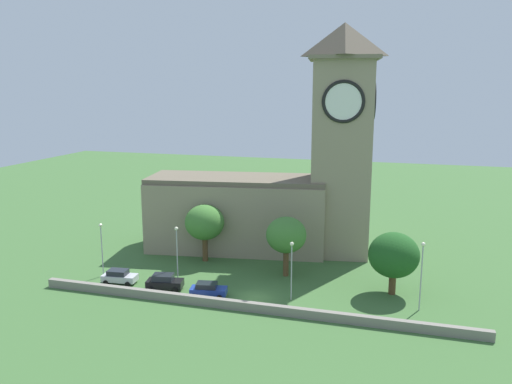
{
  "coord_description": "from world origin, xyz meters",
  "views": [
    {
      "loc": [
        15.52,
        -52.79,
        23.46
      ],
      "look_at": [
        -1.9,
        7.08,
        10.81
      ],
      "focal_mm": 36.37,
      "sensor_mm": 36.0,
      "label": 1
    }
  ],
  "objects_px": {
    "car_silver": "(119,276)",
    "tree_by_tower": "(205,223)",
    "streetlamp_central": "(292,261)",
    "car_blue": "(208,290)",
    "tree_riverside_east": "(394,255)",
    "streetlamp_west_mid": "(177,246)",
    "streetlamp_east_mid": "(422,266)",
    "church": "(282,182)",
    "streetlamp_west_end": "(101,241)",
    "tree_riverside_west": "(286,235)",
    "car_black": "(164,282)"
  },
  "relations": [
    {
      "from": "car_blue",
      "to": "tree_riverside_east",
      "type": "relative_size",
      "value": 0.6
    },
    {
      "from": "streetlamp_west_end",
      "to": "tree_riverside_east",
      "type": "xyz_separation_m",
      "value": [
        35.26,
        4.24,
        0.07
      ]
    },
    {
      "from": "car_blue",
      "to": "tree_by_tower",
      "type": "relative_size",
      "value": 0.55
    },
    {
      "from": "car_silver",
      "to": "streetlamp_west_end",
      "type": "height_order",
      "value": "streetlamp_west_end"
    },
    {
      "from": "car_silver",
      "to": "tree_by_tower",
      "type": "relative_size",
      "value": 0.55
    },
    {
      "from": "streetlamp_central",
      "to": "church",
      "type": "bearing_deg",
      "value": 106.97
    },
    {
      "from": "streetlamp_central",
      "to": "streetlamp_east_mid",
      "type": "height_order",
      "value": "streetlamp_east_mid"
    },
    {
      "from": "car_silver",
      "to": "streetlamp_central",
      "type": "bearing_deg",
      "value": 2.56
    },
    {
      "from": "streetlamp_east_mid",
      "to": "streetlamp_central",
      "type": "bearing_deg",
      "value": -175.6
    },
    {
      "from": "streetlamp_west_end",
      "to": "tree_riverside_west",
      "type": "bearing_deg",
      "value": 16.48
    },
    {
      "from": "tree_by_tower",
      "to": "streetlamp_west_mid",
      "type": "bearing_deg",
      "value": -90.89
    },
    {
      "from": "car_blue",
      "to": "tree_riverside_west",
      "type": "distance_m",
      "value": 12.25
    },
    {
      "from": "car_silver",
      "to": "car_blue",
      "type": "bearing_deg",
      "value": -3.96
    },
    {
      "from": "streetlamp_east_mid",
      "to": "tree_riverside_east",
      "type": "bearing_deg",
      "value": 127.46
    },
    {
      "from": "car_blue",
      "to": "streetlamp_west_end",
      "type": "bearing_deg",
      "value": 170.84
    },
    {
      "from": "streetlamp_west_mid",
      "to": "streetlamp_east_mid",
      "type": "bearing_deg",
      "value": -0.04
    },
    {
      "from": "church",
      "to": "car_blue",
      "type": "bearing_deg",
      "value": -101.7
    },
    {
      "from": "streetlamp_central",
      "to": "tree_riverside_west",
      "type": "relative_size",
      "value": 0.88
    },
    {
      "from": "car_blue",
      "to": "tree_riverside_east",
      "type": "xyz_separation_m",
      "value": [
        20.12,
        6.68,
        3.83
      ]
    },
    {
      "from": "streetlamp_west_mid",
      "to": "tree_riverside_west",
      "type": "distance_m",
      "value": 13.55
    },
    {
      "from": "car_silver",
      "to": "tree_by_tower",
      "type": "bearing_deg",
      "value": 56.88
    },
    {
      "from": "car_blue",
      "to": "tree_riverside_east",
      "type": "height_order",
      "value": "tree_riverside_east"
    },
    {
      "from": "tree_riverside_east",
      "to": "car_black",
      "type": "bearing_deg",
      "value": -166.4
    },
    {
      "from": "car_silver",
      "to": "car_blue",
      "type": "distance_m",
      "value": 11.92
    },
    {
      "from": "tree_riverside_east",
      "to": "car_blue",
      "type": "bearing_deg",
      "value": -161.62
    },
    {
      "from": "church",
      "to": "streetlamp_central",
      "type": "distance_m",
      "value": 19.06
    },
    {
      "from": "church",
      "to": "streetlamp_east_mid",
      "type": "distance_m",
      "value": 25.67
    },
    {
      "from": "streetlamp_west_end",
      "to": "church",
      "type": "bearing_deg",
      "value": 41.21
    },
    {
      "from": "church",
      "to": "streetlamp_west_mid",
      "type": "height_order",
      "value": "church"
    },
    {
      "from": "streetlamp_west_end",
      "to": "tree_riverside_west",
      "type": "relative_size",
      "value": 0.9
    },
    {
      "from": "car_silver",
      "to": "streetlamp_east_mid",
      "type": "xyz_separation_m",
      "value": [
        34.96,
        2.01,
        4.15
      ]
    },
    {
      "from": "car_blue",
      "to": "tree_by_tower",
      "type": "bearing_deg",
      "value": 113.18
    },
    {
      "from": "tree_by_tower",
      "to": "tree_riverside_east",
      "type": "bearing_deg",
      "value": -10.9
    },
    {
      "from": "streetlamp_west_end",
      "to": "streetlamp_east_mid",
      "type": "height_order",
      "value": "streetlamp_east_mid"
    },
    {
      "from": "church",
      "to": "tree_by_tower",
      "type": "relative_size",
      "value": 4.21
    },
    {
      "from": "streetlamp_west_end",
      "to": "streetlamp_central",
      "type": "distance_m",
      "value": 24.44
    },
    {
      "from": "church",
      "to": "tree_by_tower",
      "type": "distance_m",
      "value": 12.68
    },
    {
      "from": "tree_riverside_east",
      "to": "tree_riverside_west",
      "type": "xyz_separation_m",
      "value": [
        -13.11,
        2.31,
        0.65
      ]
    },
    {
      "from": "streetlamp_east_mid",
      "to": "tree_riverside_west",
      "type": "xyz_separation_m",
      "value": [
        -16.06,
        6.16,
        0.31
      ]
    },
    {
      "from": "car_black",
      "to": "tree_riverside_east",
      "type": "xyz_separation_m",
      "value": [
        25.79,
        6.24,
        3.7
      ]
    },
    {
      "from": "car_silver",
      "to": "streetlamp_east_mid",
      "type": "distance_m",
      "value": 35.27
    },
    {
      "from": "tree_by_tower",
      "to": "streetlamp_central",
      "type": "bearing_deg",
      "value": -34.41
    },
    {
      "from": "streetlamp_west_end",
      "to": "streetlamp_west_mid",
      "type": "xyz_separation_m",
      "value": [
        10.09,
        0.41,
        0.14
      ]
    },
    {
      "from": "streetlamp_central",
      "to": "streetlamp_east_mid",
      "type": "distance_m",
      "value": 13.83
    },
    {
      "from": "streetlamp_west_end",
      "to": "streetlamp_east_mid",
      "type": "xyz_separation_m",
      "value": [
        38.21,
        0.39,
        0.42
      ]
    },
    {
      "from": "car_black",
      "to": "streetlamp_east_mid",
      "type": "height_order",
      "value": "streetlamp_east_mid"
    },
    {
      "from": "church",
      "to": "car_blue",
      "type": "distance_m",
      "value": 21.71
    },
    {
      "from": "car_blue",
      "to": "tree_by_tower",
      "type": "height_order",
      "value": "tree_by_tower"
    },
    {
      "from": "tree_riverside_east",
      "to": "tree_by_tower",
      "type": "xyz_separation_m",
      "value": [
        -25.04,
        4.82,
        0.76
      ]
    },
    {
      "from": "car_silver",
      "to": "streetlamp_west_mid",
      "type": "height_order",
      "value": "streetlamp_west_mid"
    }
  ]
}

